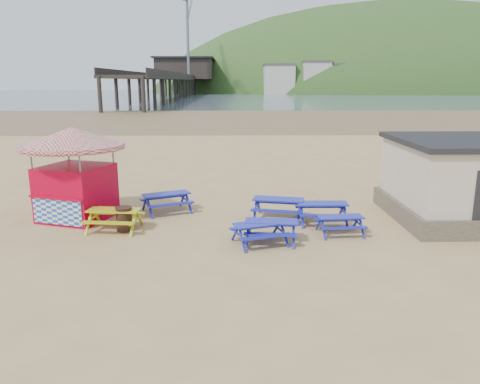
{
  "coord_description": "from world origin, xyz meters",
  "views": [
    {
      "loc": [
        0.42,
        -16.43,
        5.27
      ],
      "look_at": [
        0.8,
        1.5,
        1.0
      ],
      "focal_mm": 35.0,
      "sensor_mm": 36.0,
      "label": 1
    }
  ],
  "objects_px": {
    "picnic_table_blue_a": "(167,203)",
    "ice_cream_kiosk": "(74,162)",
    "picnic_table_yellow": "(114,220)",
    "litter_bin": "(124,219)",
    "picnic_table_blue_b": "(278,209)"
  },
  "relations": [
    {
      "from": "litter_bin",
      "to": "picnic_table_blue_a",
      "type": "bearing_deg",
      "value": 64.01
    },
    {
      "from": "picnic_table_blue_a",
      "to": "ice_cream_kiosk",
      "type": "distance_m",
      "value": 3.93
    },
    {
      "from": "ice_cream_kiosk",
      "to": "litter_bin",
      "type": "height_order",
      "value": "ice_cream_kiosk"
    },
    {
      "from": "picnic_table_blue_a",
      "to": "picnic_table_blue_b",
      "type": "distance_m",
      "value": 4.61
    },
    {
      "from": "picnic_table_blue_b",
      "to": "ice_cream_kiosk",
      "type": "bearing_deg",
      "value": -168.72
    },
    {
      "from": "picnic_table_blue_a",
      "to": "picnic_table_yellow",
      "type": "relative_size",
      "value": 1.17
    },
    {
      "from": "picnic_table_blue_b",
      "to": "litter_bin",
      "type": "distance_m",
      "value": 5.86
    },
    {
      "from": "picnic_table_blue_a",
      "to": "ice_cream_kiosk",
      "type": "xyz_separation_m",
      "value": [
        -3.36,
        -0.86,
        1.85
      ]
    },
    {
      "from": "picnic_table_blue_a",
      "to": "picnic_table_blue_b",
      "type": "height_order",
      "value": "picnic_table_blue_b"
    },
    {
      "from": "picnic_table_blue_a",
      "to": "picnic_table_yellow",
      "type": "height_order",
      "value": "picnic_table_blue_a"
    },
    {
      "from": "picnic_table_yellow",
      "to": "picnic_table_blue_a",
      "type": "bearing_deg",
      "value": 62.9
    },
    {
      "from": "picnic_table_blue_b",
      "to": "picnic_table_yellow",
      "type": "xyz_separation_m",
      "value": [
        -6.06,
        -1.31,
        -0.02
      ]
    },
    {
      "from": "picnic_table_blue_b",
      "to": "litter_bin",
      "type": "xyz_separation_m",
      "value": [
        -5.69,
        -1.4,
        0.04
      ]
    },
    {
      "from": "picnic_table_yellow",
      "to": "ice_cream_kiosk",
      "type": "xyz_separation_m",
      "value": [
        -1.79,
        1.51,
        1.86
      ]
    },
    {
      "from": "picnic_table_blue_b",
      "to": "litter_bin",
      "type": "height_order",
      "value": "litter_bin"
    }
  ]
}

